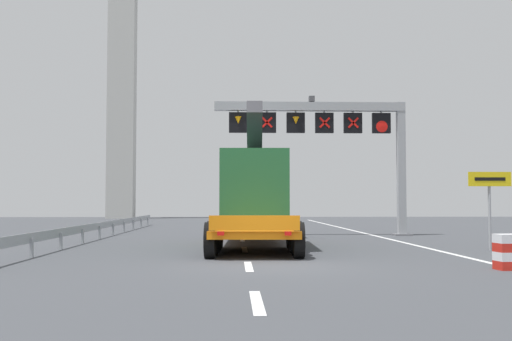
% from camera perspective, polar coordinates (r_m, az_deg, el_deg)
% --- Properties ---
extents(ground, '(112.00, 112.00, 0.00)m').
position_cam_1_polar(ground, '(16.87, 1.34, -8.71)').
color(ground, '#424449').
extents(lane_markings, '(0.20, 61.81, 0.01)m').
position_cam_1_polar(lane_markings, '(40.39, -1.50, -5.31)').
color(lane_markings, silver).
rests_on(lane_markings, ground).
extents(edge_line_right, '(0.20, 63.00, 0.01)m').
position_cam_1_polar(edge_line_right, '(29.69, 12.04, -6.12)').
color(edge_line_right, silver).
rests_on(edge_line_right, ground).
extents(overhead_lane_gantry, '(10.11, 0.90, 7.18)m').
position_cam_1_polar(overhead_lane_gantry, '(32.67, 6.96, 3.82)').
color(overhead_lane_gantry, '#9EA0A5').
rests_on(overhead_lane_gantry, ground).
extents(heavy_haul_truck_orange, '(3.45, 14.14, 5.30)m').
position_cam_1_polar(heavy_haul_truck_orange, '(26.49, -0.11, -2.29)').
color(heavy_haul_truck_orange, orange).
rests_on(heavy_haul_truck_orange, ground).
extents(exit_sign_yellow, '(1.53, 0.15, 2.78)m').
position_cam_1_polar(exit_sign_yellow, '(23.74, 20.48, -1.74)').
color(exit_sign_yellow, '#9EA0A5').
rests_on(exit_sign_yellow, ground).
extents(guardrail_left, '(0.13, 32.78, 0.76)m').
position_cam_1_polar(guardrail_left, '(31.79, -13.52, -4.88)').
color(guardrail_left, '#999EA3').
rests_on(guardrail_left, ground).
extents(bridge_pylon_distant, '(9.00, 2.00, 40.62)m').
position_cam_1_polar(bridge_pylon_distant, '(70.12, -12.03, 12.89)').
color(bridge_pylon_distant, '#B7B7B2').
rests_on(bridge_pylon_distant, ground).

